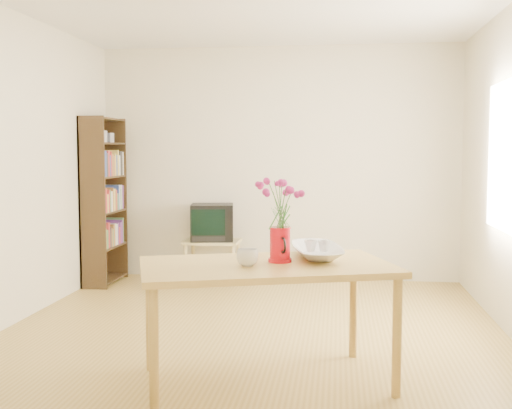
# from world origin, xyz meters

# --- Properties ---
(room) EXTENTS (4.50, 4.50, 4.50)m
(room) POSITION_xyz_m (0.03, 0.00, 1.30)
(room) COLOR olive
(room) RESTS_ON ground
(table) EXTENTS (1.72, 1.30, 0.75)m
(table) POSITION_xyz_m (0.24, -1.05, 0.68)
(table) COLOR #B0883C
(table) RESTS_ON ground
(tv_stand) EXTENTS (0.60, 0.45, 0.46)m
(tv_stand) POSITION_xyz_m (-0.70, 1.97, 0.39)
(tv_stand) COLOR tan
(tv_stand) RESTS_ON ground
(bookshelf) EXTENTS (0.28, 0.70, 1.80)m
(bookshelf) POSITION_xyz_m (-1.85, 1.75, 0.84)
(bookshelf) COLOR black
(bookshelf) RESTS_ON ground
(pitcher) EXTENTS (0.15, 0.22, 0.22)m
(pitcher) POSITION_xyz_m (0.32, -0.98, 0.85)
(pitcher) COLOR red
(pitcher) RESTS_ON table
(flowers) EXTENTS (0.25, 0.25, 0.36)m
(flowers) POSITION_xyz_m (0.31, -0.98, 1.14)
(flowers) COLOR #BC2C80
(flowers) RESTS_ON pitcher
(mug) EXTENTS (0.17, 0.17, 0.10)m
(mug) POSITION_xyz_m (0.13, -1.14, 0.80)
(mug) COLOR white
(mug) RESTS_ON table
(bowl) EXTENTS (0.54, 0.54, 0.44)m
(bowl) POSITION_xyz_m (0.54, -0.77, 0.97)
(bowl) COLOR white
(bowl) RESTS_ON table
(teacup_a) EXTENTS (0.08, 0.08, 0.06)m
(teacup_a) POSITION_xyz_m (0.50, -0.77, 0.92)
(teacup_a) COLOR white
(teacup_a) RESTS_ON bowl
(teacup_b) EXTENTS (0.08, 0.08, 0.06)m
(teacup_b) POSITION_xyz_m (0.58, -0.75, 0.92)
(teacup_b) COLOR white
(teacup_b) RESTS_ON bowl
(television) EXTENTS (0.52, 0.49, 0.40)m
(television) POSITION_xyz_m (-0.70, 1.98, 0.66)
(television) COLOR black
(television) RESTS_ON tv_stand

